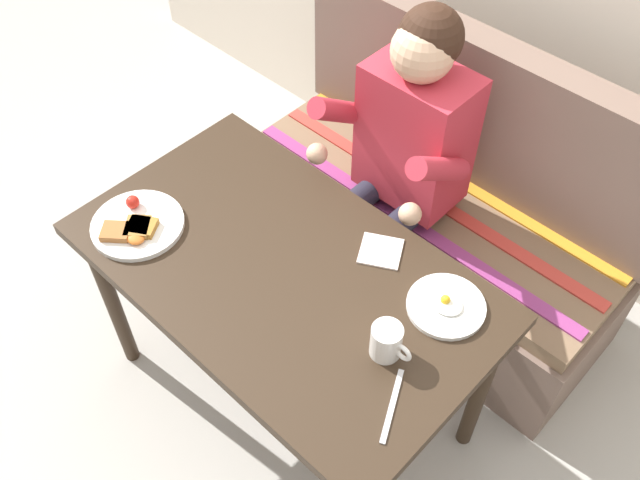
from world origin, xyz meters
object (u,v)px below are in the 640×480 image
(table, at_px, (284,285))
(napkin, at_px, (381,251))
(person, at_px, (401,150))
(plate_eggs, at_px, (446,306))
(coffee_mug, at_px, (387,341))
(couch, at_px, (434,217))
(knife, at_px, (392,405))
(plate_breakfast, at_px, (136,225))

(table, distance_m, napkin, 0.29)
(person, bearing_deg, table, -84.11)
(person, xyz_separation_m, plate_eggs, (0.47, -0.39, -0.00))
(table, bearing_deg, coffee_mug, -1.76)
(couch, relative_size, knife, 7.20)
(person, bearing_deg, knife, -52.11)
(table, relative_size, knife, 6.00)
(plate_eggs, xyz_separation_m, knife, (0.08, -0.32, -0.01))
(napkin, bearing_deg, plate_breakfast, -143.71)
(person, bearing_deg, couch, 70.82)
(napkin, bearing_deg, couch, 106.63)
(table, xyz_separation_m, couch, (0.00, 0.76, -0.32))
(couch, relative_size, napkin, 12.45)
(knife, bearing_deg, table, 140.29)
(plate_breakfast, bearing_deg, coffee_mug, 12.62)
(person, relative_size, knife, 6.06)
(person, height_order, knife, person)
(couch, height_order, person, person)
(table, relative_size, person, 0.99)
(person, distance_m, coffee_mug, 0.75)
(couch, xyz_separation_m, napkin, (0.16, -0.53, 0.40))
(coffee_mug, relative_size, knife, 0.59)
(table, distance_m, coffee_mug, 0.40)
(table, bearing_deg, napkin, 55.20)
(plate_breakfast, bearing_deg, plate_eggs, 25.53)
(plate_breakfast, bearing_deg, couch, 66.72)
(couch, xyz_separation_m, plate_breakfast, (-0.41, -0.95, 0.41))
(person, xyz_separation_m, plate_breakfast, (-0.35, -0.78, 0.00))
(plate_eggs, bearing_deg, plate_breakfast, -154.47)
(table, height_order, coffee_mug, coffee_mug)
(table, relative_size, coffee_mug, 10.17)
(plate_breakfast, distance_m, knife, 0.90)
(plate_breakfast, relative_size, knife, 1.35)
(table, relative_size, couch, 0.83)
(table, relative_size, plate_eggs, 5.73)
(couch, bearing_deg, plate_eggs, -54.06)
(person, distance_m, napkin, 0.42)
(couch, xyz_separation_m, person, (-0.06, -0.17, 0.41))
(knife, bearing_deg, person, 101.38)
(couch, distance_m, person, 0.45)
(coffee_mug, xyz_separation_m, knife, (0.11, -0.10, -0.05))
(couch, bearing_deg, person, -109.18)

